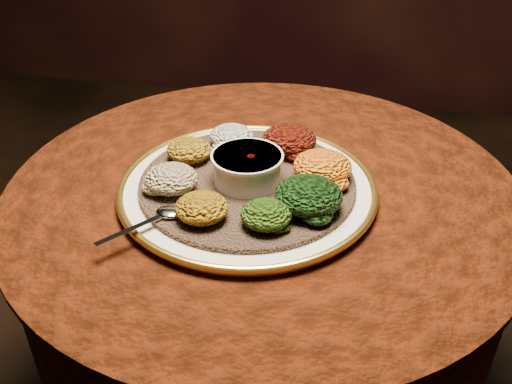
# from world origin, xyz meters

# --- Properties ---
(table) EXTENTS (0.96, 0.96, 0.73)m
(table) POSITION_xyz_m (0.00, 0.00, 0.55)
(table) COLOR black
(table) RESTS_ON ground
(platter) EXTENTS (0.49, 0.49, 0.02)m
(platter) POSITION_xyz_m (-0.02, -0.04, 0.75)
(platter) COLOR silver
(platter) RESTS_ON table
(injera) EXTENTS (0.48, 0.48, 0.01)m
(injera) POSITION_xyz_m (-0.02, -0.04, 0.76)
(injera) COLOR brown
(injera) RESTS_ON platter
(stew_bowl) EXTENTS (0.13, 0.13, 0.05)m
(stew_bowl) POSITION_xyz_m (-0.02, -0.04, 0.79)
(stew_bowl) COLOR silver
(stew_bowl) RESTS_ON injera
(spoon) EXTENTS (0.11, 0.12, 0.01)m
(spoon) POSITION_xyz_m (-0.13, -0.17, 0.77)
(spoon) COLOR silver
(spoon) RESTS_ON injera
(portion_ayib) EXTENTS (0.09, 0.08, 0.04)m
(portion_ayib) POSITION_xyz_m (-0.08, 0.08, 0.78)
(portion_ayib) COLOR silver
(portion_ayib) RESTS_ON injera
(portion_kitfo) EXTENTS (0.11, 0.10, 0.05)m
(portion_kitfo) POSITION_xyz_m (0.03, 0.09, 0.79)
(portion_kitfo) COLOR black
(portion_kitfo) RESTS_ON injera
(portion_tikil) EXTENTS (0.11, 0.10, 0.05)m
(portion_tikil) POSITION_xyz_m (0.11, -0.00, 0.79)
(portion_tikil) COLOR #BC6B0F
(portion_tikil) RESTS_ON injera
(portion_gomen) EXTENTS (0.11, 0.11, 0.05)m
(portion_gomen) POSITION_xyz_m (0.10, -0.10, 0.79)
(portion_gomen) COLOR black
(portion_gomen) RESTS_ON injera
(portion_mixveg) EXTENTS (0.08, 0.08, 0.04)m
(portion_mixveg) POSITION_xyz_m (0.04, -0.16, 0.78)
(portion_mixveg) COLOR #953C09
(portion_mixveg) RESTS_ON injera
(portion_kik) EXTENTS (0.09, 0.08, 0.04)m
(portion_kik) POSITION_xyz_m (-0.07, -0.16, 0.78)
(portion_kik) COLOR #9A6D0D
(portion_kik) RESTS_ON injera
(portion_timatim) EXTENTS (0.09, 0.09, 0.05)m
(portion_timatim) POSITION_xyz_m (-0.14, -0.09, 0.78)
(portion_timatim) COLOR maroon
(portion_timatim) RESTS_ON injera
(portion_shiro) EXTENTS (0.08, 0.08, 0.04)m
(portion_shiro) POSITION_xyz_m (-0.15, 0.01, 0.78)
(portion_shiro) COLOR #A47413
(portion_shiro) RESTS_ON injera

